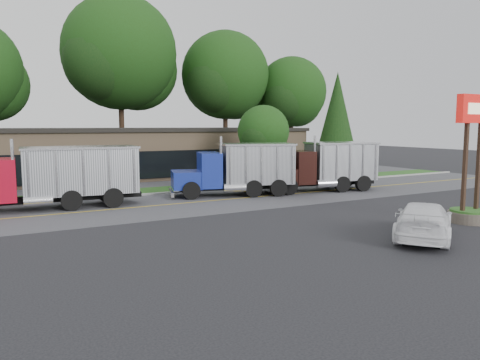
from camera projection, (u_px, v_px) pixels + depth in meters
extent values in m
plane|color=#2D2D31|center=(250.00, 237.00, 19.16)|extent=(140.00, 140.00, 0.00)
cube|color=slate|center=(171.00, 205.00, 26.96)|extent=(60.00, 8.00, 0.02)
cube|color=gold|center=(171.00, 205.00, 26.96)|extent=(60.00, 0.12, 0.01)
cube|color=#9E9E99|center=(148.00, 195.00, 30.60)|extent=(60.00, 0.30, 0.12)
cube|color=#24561D|center=(140.00, 192.00, 32.16)|extent=(60.00, 3.40, 0.03)
cube|color=slate|center=(121.00, 184.00, 36.49)|extent=(60.00, 7.00, 0.02)
cube|color=#9F7F61|center=(124.00, 154.00, 42.43)|extent=(32.00, 12.00, 4.00)
cylinder|color=#6B6054|center=(469.00, 217.00, 22.05)|extent=(1.90, 1.90, 0.50)
cylinder|color=#24561D|center=(469.00, 211.00, 22.02)|extent=(1.70, 1.70, 0.10)
cube|color=#332116|center=(465.00, 168.00, 21.53)|extent=(0.16, 0.16, 5.00)
cube|color=#332116|center=(478.00, 167.00, 22.02)|extent=(0.16, 0.16, 5.00)
cube|color=red|center=(475.00, 109.00, 21.46)|extent=(2.20, 0.35, 1.30)
cube|color=beige|center=(479.00, 109.00, 21.30)|extent=(1.50, 0.04, 0.50)
cube|color=beige|center=(471.00, 109.00, 21.63)|extent=(1.50, 0.04, 0.50)
cylinder|color=#382619|center=(122.00, 137.00, 50.19)|extent=(0.56, 0.56, 6.55)
sphere|color=#1A3B10|center=(120.00, 52.00, 49.15)|extent=(11.98, 11.98, 11.98)
sphere|color=#1A3B10|center=(137.00, 70.00, 51.71)|extent=(8.98, 8.98, 8.98)
sphere|color=black|center=(104.00, 61.00, 47.40)|extent=(8.24, 8.24, 8.24)
cylinder|color=#382619|center=(225.00, 140.00, 55.20)|extent=(0.56, 0.56, 5.56)
sphere|color=#1A3B10|center=(225.00, 75.00, 54.32)|extent=(10.17, 10.17, 10.17)
sphere|color=#1A3B10|center=(234.00, 88.00, 56.49)|extent=(7.63, 7.63, 7.63)
sphere|color=black|center=(217.00, 82.00, 52.83)|extent=(7.00, 7.00, 7.00)
cylinder|color=#382619|center=(291.00, 144.00, 57.40)|extent=(0.56, 0.56, 4.62)
sphere|color=#1A3B10|center=(291.00, 92.00, 56.67)|extent=(8.44, 8.44, 8.44)
sphere|color=#1A3B10|center=(297.00, 101.00, 58.47)|extent=(6.33, 6.33, 6.33)
sphere|color=black|center=(286.00, 98.00, 55.43)|extent=(5.80, 5.80, 5.80)
cylinder|color=#382619|center=(336.00, 168.00, 44.40)|extent=(0.44, 0.44, 1.00)
cone|color=black|center=(337.00, 118.00, 43.85)|extent=(4.18, 4.18, 8.56)
cylinder|color=#382619|center=(263.00, 169.00, 36.88)|extent=(0.56, 0.56, 2.21)
sphere|color=#1A3B10|center=(263.00, 131.00, 36.53)|extent=(4.04, 4.04, 4.04)
sphere|color=#1A3B10|center=(268.00, 137.00, 37.39)|extent=(3.03, 3.03, 3.03)
sphere|color=black|center=(259.00, 136.00, 35.94)|extent=(2.78, 2.78, 2.78)
cube|color=black|center=(48.00, 199.00, 25.46)|extent=(10.05, 1.67, 0.28)
cube|color=silver|center=(81.00, 171.00, 26.03)|extent=(6.14, 2.90, 2.50)
cube|color=silver|center=(80.00, 148.00, 25.88)|extent=(6.30, 3.06, 0.12)
cylinder|color=black|center=(87.00, 193.00, 27.42)|extent=(1.12, 0.42, 1.10)
cylinder|color=black|center=(93.00, 199.00, 25.36)|extent=(1.12, 0.42, 1.10)
cube|color=black|center=(237.00, 187.00, 30.44)|extent=(7.53, 3.09, 0.28)
cube|color=navy|center=(187.00, 180.00, 29.65)|extent=(2.38, 2.72, 1.10)
cube|color=navy|center=(209.00, 170.00, 29.91)|extent=(1.94, 2.67, 2.20)
cube|color=black|center=(200.00, 164.00, 29.73)|extent=(0.65, 2.03, 0.90)
cube|color=silver|center=(257.00, 164.00, 30.56)|extent=(5.04, 3.67, 2.50)
cube|color=silver|center=(257.00, 144.00, 30.41)|extent=(5.22, 3.86, 0.12)
cylinder|color=black|center=(187.00, 186.00, 30.86)|extent=(1.15, 0.65, 1.10)
cylinder|color=black|center=(191.00, 191.00, 28.64)|extent=(1.15, 0.65, 1.10)
cylinder|color=black|center=(257.00, 184.00, 31.91)|extent=(1.15, 0.65, 1.10)
cylinder|color=black|center=(266.00, 188.00, 29.69)|extent=(1.15, 0.65, 1.10)
cube|color=black|center=(324.00, 183.00, 32.59)|extent=(7.51, 2.52, 0.28)
cube|color=black|center=(280.00, 176.00, 31.56)|extent=(2.22, 2.62, 1.10)
cube|color=black|center=(300.00, 167.00, 31.92)|extent=(1.77, 2.62, 2.20)
cube|color=black|center=(293.00, 161.00, 31.71)|extent=(0.49, 2.07, 0.90)
cube|color=silver|center=(341.00, 161.00, 32.80)|extent=(4.88, 3.37, 2.50)
cube|color=silver|center=(341.00, 143.00, 32.65)|extent=(5.06, 3.55, 0.12)
cylinder|color=black|center=(276.00, 182.00, 32.76)|extent=(1.15, 0.57, 1.10)
cylinder|color=black|center=(289.00, 186.00, 30.58)|extent=(1.15, 0.57, 1.10)
cylinder|color=black|center=(336.00, 180.00, 34.16)|extent=(1.15, 0.57, 1.10)
cylinder|color=black|center=(353.00, 184.00, 31.97)|extent=(1.15, 0.57, 1.10)
imported|color=white|center=(424.00, 221.00, 18.79)|extent=(5.31, 4.71, 1.48)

